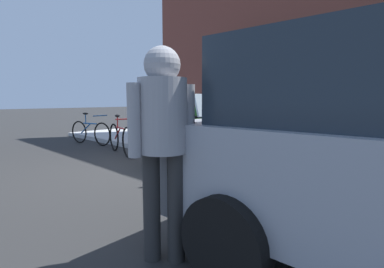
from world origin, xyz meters
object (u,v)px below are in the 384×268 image
(pedestrian_walking, at_px, (163,129))
(second_bicycle_by_cafe, at_px, (90,132))
(parked_bicycle, at_px, (120,138))
(sandwich_board_sign, at_px, (200,127))
(touring_motorcycle, at_px, (170,139))

(pedestrian_walking, bearing_deg, second_bicycle_by_cafe, 158.49)
(parked_bicycle, xyz_separation_m, second_bicycle_by_cafe, (-1.91, 0.18, -0.01))
(pedestrian_walking, height_order, second_bicycle_by_cafe, pedestrian_walking)
(pedestrian_walking, height_order, sandwich_board_sign, pedestrian_walking)
(second_bicycle_by_cafe, bearing_deg, pedestrian_walking, -21.51)
(sandwich_board_sign, bearing_deg, pedestrian_walking, -50.89)
(pedestrian_walking, xyz_separation_m, second_bicycle_by_cafe, (-6.19, 2.44, -0.71))
(touring_motorcycle, relative_size, parked_bicycle, 1.30)
(touring_motorcycle, distance_m, sandwich_board_sign, 1.95)
(pedestrian_walking, bearing_deg, sandwich_board_sign, 129.11)
(parked_bicycle, bearing_deg, touring_motorcycle, -7.96)
(parked_bicycle, bearing_deg, sandwich_board_sign, 48.46)
(pedestrian_walking, bearing_deg, touring_motorcycle, 137.46)
(second_bicycle_by_cafe, bearing_deg, parked_bicycle, -5.52)
(touring_motorcycle, bearing_deg, sandwich_board_sign, 116.67)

